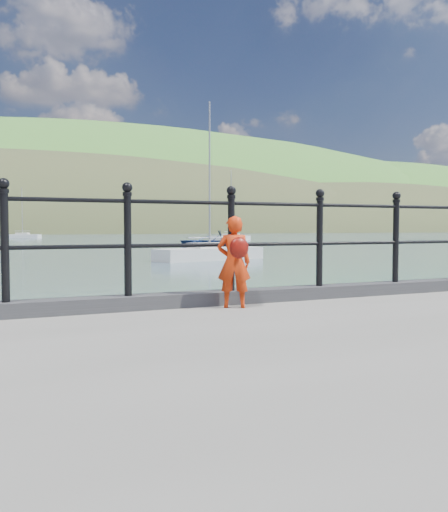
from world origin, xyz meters
name	(u,v)px	position (x,y,z in m)	size (l,w,h in m)	color
ground	(178,392)	(0.00, 0.00, 0.00)	(600.00, 600.00, 0.00)	#2D4251
kerb	(182,300)	(0.00, -0.15, 1.07)	(60.00, 0.30, 0.15)	#28282B
railing	(182,232)	(0.00, -0.15, 1.82)	(18.11, 0.11, 1.20)	black
far_shore	(83,282)	(38.34, 239.41, -22.57)	(830.00, 200.00, 156.00)	#333A21
child	(234,261)	(0.49, -0.47, 1.51)	(0.43, 0.37, 0.99)	red
launch_blue	(214,242)	(16.16, 37.07, 0.61)	(4.23, 5.92, 1.23)	navy
launch_navy	(222,242)	(13.28, 28.72, 0.84)	(2.75, 3.19, 1.68)	black
sailboat_near	(210,254)	(9.97, 23.06, 0.34)	(7.04, 3.70, 9.25)	silver
sailboat_deep	(23,236)	(4.40, 94.99, 0.34)	(6.25, 4.47, 9.04)	white
sailboat_far	(231,238)	(30.74, 65.05, 0.34)	(7.30, 5.38, 10.28)	silver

